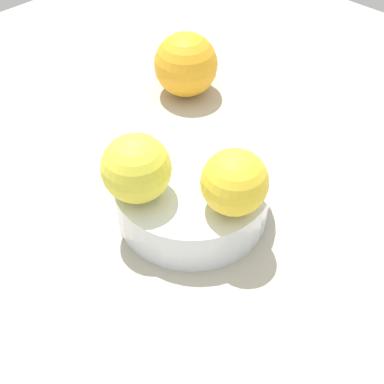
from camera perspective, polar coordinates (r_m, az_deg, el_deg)
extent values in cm
cube|color=#BCB29E|center=(50.70, 0.00, -2.97)|extent=(110.00, 110.00, 2.00)
cylinder|color=silver|center=(49.66, 0.00, -1.90)|extent=(9.51, 9.51, 0.80)
cylinder|color=silver|center=(48.29, 0.00, -0.38)|extent=(15.35, 15.35, 4.57)
sphere|color=yellow|center=(41.89, 4.59, 0.82)|extent=(6.03, 6.03, 6.03)
sphere|color=yellow|center=(43.31, -6.57, 2.77)|extent=(6.38, 6.38, 6.38)
sphere|color=#F9A823|center=(64.31, -0.73, 14.73)|extent=(8.23, 8.23, 8.23)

